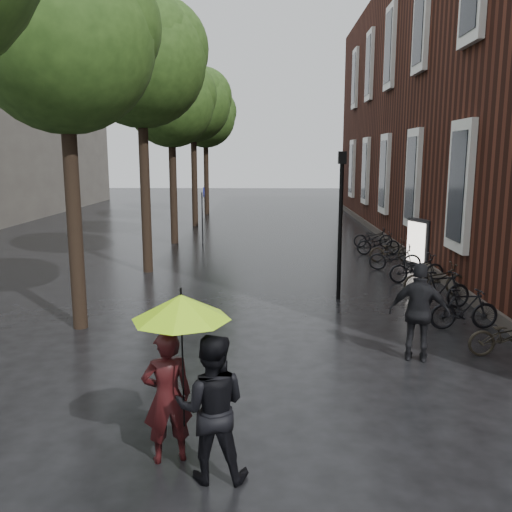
{
  "coord_description": "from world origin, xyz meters",
  "views": [
    {
      "loc": [
        0.18,
        -4.65,
        3.84
      ],
      "look_at": [
        -0.13,
        7.34,
        1.61
      ],
      "focal_mm": 38.0,
      "sensor_mm": 36.0,
      "label": 1
    }
  ],
  "objects_px": {
    "parked_bicycles": "(411,266)",
    "lamp_post": "(341,211)",
    "person_black": "(212,407)",
    "person_burgundy": "(167,397)",
    "ad_lightbox": "(419,244)",
    "pedestrian_walking": "(419,312)"
  },
  "relations": [
    {
      "from": "person_black",
      "to": "lamp_post",
      "type": "relative_size",
      "value": 0.46
    },
    {
      "from": "person_black",
      "to": "ad_lightbox",
      "type": "distance_m",
      "value": 13.82
    },
    {
      "from": "person_black",
      "to": "pedestrian_walking",
      "type": "relative_size",
      "value": 0.96
    },
    {
      "from": "person_burgundy",
      "to": "person_black",
      "type": "height_order",
      "value": "person_black"
    },
    {
      "from": "person_burgundy",
      "to": "ad_lightbox",
      "type": "bearing_deg",
      "value": -137.04
    },
    {
      "from": "pedestrian_walking",
      "to": "person_black",
      "type": "bearing_deg",
      "value": 64.32
    },
    {
      "from": "ad_lightbox",
      "to": "lamp_post",
      "type": "xyz_separation_m",
      "value": [
        -3.28,
        -4.19,
        1.54
      ]
    },
    {
      "from": "ad_lightbox",
      "to": "lamp_post",
      "type": "distance_m",
      "value": 5.53
    },
    {
      "from": "pedestrian_walking",
      "to": "parked_bicycles",
      "type": "height_order",
      "value": "pedestrian_walking"
    },
    {
      "from": "person_burgundy",
      "to": "pedestrian_walking",
      "type": "bearing_deg",
      "value": -158.31
    },
    {
      "from": "person_burgundy",
      "to": "parked_bicycles",
      "type": "bearing_deg",
      "value": -138.11
    },
    {
      "from": "person_burgundy",
      "to": "person_black",
      "type": "relative_size",
      "value": 0.95
    },
    {
      "from": "parked_bicycles",
      "to": "lamp_post",
      "type": "height_order",
      "value": "lamp_post"
    },
    {
      "from": "person_black",
      "to": "pedestrian_walking",
      "type": "xyz_separation_m",
      "value": [
        3.49,
        3.91,
        0.04
      ]
    },
    {
      "from": "person_burgundy",
      "to": "pedestrian_walking",
      "type": "height_order",
      "value": "pedestrian_walking"
    },
    {
      "from": "pedestrian_walking",
      "to": "ad_lightbox",
      "type": "distance_m",
      "value": 8.94
    },
    {
      "from": "ad_lightbox",
      "to": "lamp_post",
      "type": "relative_size",
      "value": 0.43
    },
    {
      "from": "lamp_post",
      "to": "ad_lightbox",
      "type": "bearing_deg",
      "value": 51.95
    },
    {
      "from": "person_black",
      "to": "lamp_post",
      "type": "distance_m",
      "value": 8.85
    },
    {
      "from": "person_burgundy",
      "to": "lamp_post",
      "type": "bearing_deg",
      "value": -130.72
    },
    {
      "from": "parked_bicycles",
      "to": "lamp_post",
      "type": "distance_m",
      "value": 3.94
    },
    {
      "from": "parked_bicycles",
      "to": "lamp_post",
      "type": "relative_size",
      "value": 3.35
    }
  ]
}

